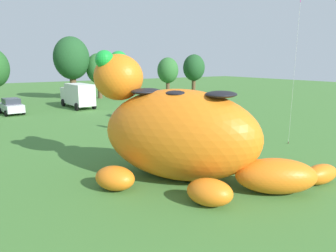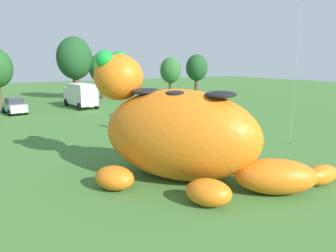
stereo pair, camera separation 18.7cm
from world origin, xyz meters
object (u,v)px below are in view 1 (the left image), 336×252
(giant_inflatable_creature, at_px, (180,133))
(car_silver, at_px, (11,106))
(box_truck, at_px, (78,95))
(spectator_wandering, at_px, (119,119))

(giant_inflatable_creature, xyz_separation_m, car_silver, (-4.65, 25.02, -1.36))
(box_truck, bearing_deg, giant_inflatable_creature, -96.20)
(car_silver, distance_m, box_truck, 7.54)
(box_truck, xyz_separation_m, spectator_wandering, (-0.89, -14.27, -0.75))
(car_silver, bearing_deg, giant_inflatable_creature, -79.47)
(car_silver, relative_size, box_truck, 0.65)
(box_truck, bearing_deg, car_silver, -173.57)
(spectator_wandering, bearing_deg, giant_inflatable_creature, -99.44)
(car_silver, height_order, box_truck, box_truck)
(box_truck, relative_size, spectator_wandering, 3.83)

